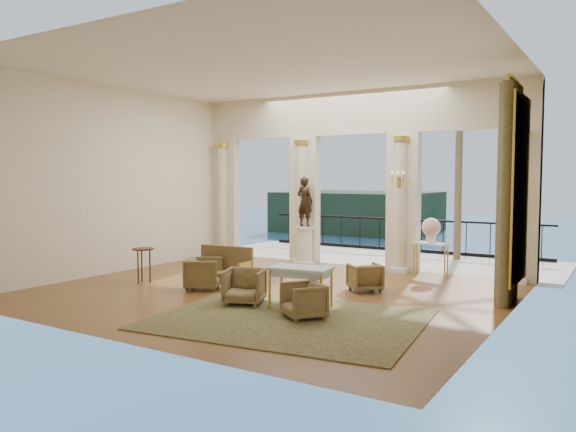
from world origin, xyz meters
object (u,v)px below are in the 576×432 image
Objects in this scene: armchair_b at (304,299)px; side_table at (143,253)px; armchair_d at (203,272)px; console_table at (431,248)px; armchair_c at (365,276)px; statue at (305,202)px; game_table at (301,271)px; armchair_a at (244,285)px; settee at (223,267)px; pedestal at (305,246)px.

side_table reaches higher than armchair_b.
console_table is (3.54, 4.01, 0.29)m from armchair_d.
armchair_b reaches higher than armchair_c.
game_table is at bearing 125.62° from statue.
settee is (-1.40, 1.15, 0.06)m from armchair_a.
statue is at bearing 67.50° from side_table.
armchair_a is 0.55× the size of statue.
console_table is (0.60, 2.44, 0.34)m from armchair_c.
armchair_d is 0.63× the size of game_table.
armchair_b is at bearing -33.47° from settee.
settee reaches higher than armchair_a.
armchair_b is 4.66m from side_table.
armchair_d is 1.61m from side_table.
pedestal is at bearing 67.50° from side_table.
statue is 1.48× the size of console_table.
settee is 2.61m from game_table.
armchair_d is 4.18m from statue.
armchair_a is 1.14× the size of armchair_c.
armchair_a is 0.71× the size of pedestal.
settee is at bearing -170.09° from armchair_b.
armchair_a is 1.10× the size of armchair_b.
console_table reaches higher than side_table.
settee is 1.16× the size of game_table.
settee is at bearing -46.79° from armchair_d.
console_table is at bearing 71.02° from game_table.
side_table is (-1.57, -0.17, 0.30)m from armchair_d.
side_table is at bearing -123.78° from console_table.
statue is at bearing 112.27° from game_table.
settee is at bearing 96.54° from statue.
statue reaches higher than armchair_d.
armchair_a is 0.63× the size of game_table.
statue reaches higher than game_table.
pedestal is at bearing -30.90° from armchair_d.
statue is at bearing -30.90° from armchair_d.
side_table reaches higher than armchair_d.
pedestal is 4.48m from side_table.
side_table is at bearing -166.00° from settee.
statue is (-1.42, 4.65, 1.31)m from armchair_a.
pedestal is 0.77× the size of statue.
console_table reaches higher than game_table.
statue reaches higher than armchair_b.
armchair_c is 2.06m from game_table.
armchair_a is 1.82m from settee.
game_table is (-0.40, 0.58, 0.34)m from armchair_b.
armchair_a is 0.81× the size of console_table.
settee reaches higher than console_table.
armchair_b is at bearing -33.98° from armchair_a.
armchair_a is at bearing 13.26° from armchair_c.
console_table is (3.40, 0.05, 0.16)m from pedestal.
side_table reaches higher than game_table.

